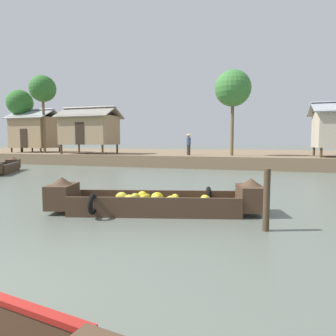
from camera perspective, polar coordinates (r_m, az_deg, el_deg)
The scene contains 11 objects.
ground_plane at distance 12.47m, azimuth 0.47°, elevation -3.76°, with size 300.00×300.00×0.00m, color #596056.
riverbank_strip at distance 30.66m, azimuth 10.79°, elevation 2.20°, with size 160.00×20.00×0.88m, color #756047.
banana_boat at distance 8.07m, azimuth -2.55°, elevation -6.27°, with size 5.76×2.60×0.96m.
cargo_boat_upstream at distance 20.97m, azimuth -28.75°, elevation 0.14°, with size 2.94×4.26×0.91m.
stilt_house_left at distance 32.50m, azimuth -23.93°, elevation 6.32°, with size 4.52×3.60×4.21m.
stilt_house_mid_left at distance 26.65m, azimuth -14.73°, elevation 7.13°, with size 5.00×3.42×3.99m.
palm_tree_near at distance 30.52m, azimuth -22.78°, elevation 13.66°, with size 2.40×2.40×7.08m.
palm_tree_mid at distance 33.32m, azimuth -26.40°, elevation 11.03°, with size 2.50×2.50×6.10m.
palm_tree_far at distance 23.00m, azimuth 12.27°, elevation 14.55°, with size 2.64×2.64×6.23m.
vendor_person at distance 23.22m, azimuth 3.95°, elevation 4.77°, with size 0.44×0.44×1.66m.
mooring_post at distance 6.74m, azimuth 18.27°, elevation -5.82°, with size 0.14×0.14×1.34m, color #423323.
Camera 1 is at (3.63, -1.78, 1.91)m, focal length 31.97 mm.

